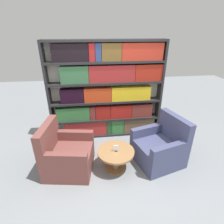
% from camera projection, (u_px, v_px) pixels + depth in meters
% --- Properties ---
extents(ground_plane, '(14.00, 14.00, 0.00)m').
position_uv_depth(ground_plane, '(114.00, 172.00, 3.35)').
color(ground_plane, gray).
extents(bookshelf, '(2.65, 0.30, 2.30)m').
position_uv_depth(bookshelf, '(108.00, 92.00, 4.10)').
color(bookshelf, silver).
rests_on(bookshelf, ground_plane).
extents(armchair_left, '(0.97, 0.95, 0.97)m').
position_uv_depth(armchair_left, '(67.00, 155.00, 3.31)').
color(armchair_left, brown).
rests_on(armchair_left, ground_plane).
extents(armchair_right, '(1.04, 1.03, 0.97)m').
position_uv_depth(armchair_right, '(160.00, 147.00, 3.53)').
color(armchair_right, '#42476B').
rests_on(armchair_right, ground_plane).
extents(coffee_table, '(0.70, 0.70, 0.43)m').
position_uv_depth(coffee_table, '(116.00, 156.00, 3.31)').
color(coffee_table, olive).
rests_on(coffee_table, ground_plane).
extents(table_sign, '(0.10, 0.06, 0.13)m').
position_uv_depth(table_sign, '(116.00, 149.00, 3.23)').
color(table_sign, black).
rests_on(table_sign, coffee_table).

